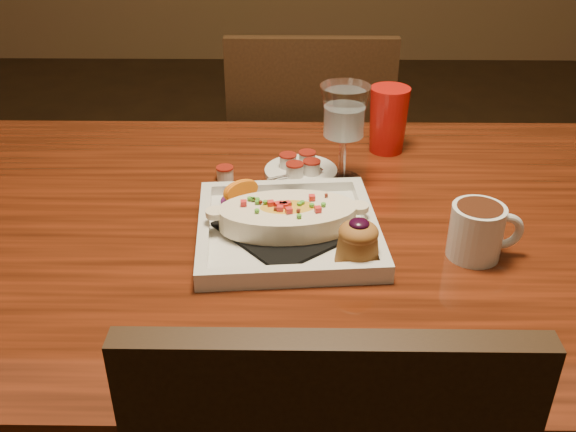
{
  "coord_description": "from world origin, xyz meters",
  "views": [
    {
      "loc": [
        -0.03,
        -0.94,
        1.31
      ],
      "look_at": [
        -0.05,
        -0.02,
        0.77
      ],
      "focal_mm": 40.0,
      "sensor_mm": 36.0,
      "label": 1
    }
  ],
  "objects_px": {
    "table": "(314,267)",
    "red_tumbler": "(388,120)",
    "goblet": "(344,117)",
    "plate": "(293,224)",
    "saucer": "(300,169)",
    "chair_far": "(308,180)",
    "coffee_mug": "(478,229)"
  },
  "relations": [
    {
      "from": "table",
      "to": "coffee_mug",
      "type": "relative_size",
      "value": 12.96
    },
    {
      "from": "table",
      "to": "red_tumbler",
      "type": "bearing_deg",
      "value": 62.19
    },
    {
      "from": "goblet",
      "to": "red_tumbler",
      "type": "height_order",
      "value": "goblet"
    },
    {
      "from": "table",
      "to": "red_tumbler",
      "type": "xyz_separation_m",
      "value": [
        0.16,
        0.29,
        0.16
      ]
    },
    {
      "from": "table",
      "to": "chair_far",
      "type": "xyz_separation_m",
      "value": [
        -0.0,
        0.63,
        -0.15
      ]
    },
    {
      "from": "goblet",
      "to": "red_tumbler",
      "type": "relative_size",
      "value": 1.4
    },
    {
      "from": "plate",
      "to": "red_tumbler",
      "type": "distance_m",
      "value": 0.4
    },
    {
      "from": "goblet",
      "to": "coffee_mug",
      "type": "bearing_deg",
      "value": -51.8
    },
    {
      "from": "plate",
      "to": "red_tumbler",
      "type": "bearing_deg",
      "value": 56.18
    },
    {
      "from": "chair_far",
      "to": "coffee_mug",
      "type": "height_order",
      "value": "chair_far"
    },
    {
      "from": "goblet",
      "to": "red_tumbler",
      "type": "xyz_separation_m",
      "value": [
        0.1,
        0.15,
        -0.06
      ]
    },
    {
      "from": "table",
      "to": "plate",
      "type": "bearing_deg",
      "value": -123.38
    },
    {
      "from": "coffee_mug",
      "to": "saucer",
      "type": "xyz_separation_m",
      "value": [
        -0.27,
        0.28,
        -0.03
      ]
    },
    {
      "from": "saucer",
      "to": "red_tumbler",
      "type": "xyz_separation_m",
      "value": [
        0.18,
        0.12,
        0.06
      ]
    },
    {
      "from": "goblet",
      "to": "red_tumbler",
      "type": "bearing_deg",
      "value": 55.84
    },
    {
      "from": "coffee_mug",
      "to": "table",
      "type": "bearing_deg",
      "value": 154.23
    },
    {
      "from": "plate",
      "to": "goblet",
      "type": "height_order",
      "value": "goblet"
    },
    {
      "from": "saucer",
      "to": "plate",
      "type": "bearing_deg",
      "value": -92.97
    },
    {
      "from": "saucer",
      "to": "chair_far",
      "type": "bearing_deg",
      "value": 86.84
    },
    {
      "from": "table",
      "to": "saucer",
      "type": "distance_m",
      "value": 0.21
    },
    {
      "from": "coffee_mug",
      "to": "saucer",
      "type": "bearing_deg",
      "value": 131.02
    },
    {
      "from": "chair_far",
      "to": "saucer",
      "type": "height_order",
      "value": "chair_far"
    },
    {
      "from": "table",
      "to": "coffee_mug",
      "type": "xyz_separation_m",
      "value": [
        0.25,
        -0.1,
        0.14
      ]
    },
    {
      "from": "coffee_mug",
      "to": "red_tumbler",
      "type": "distance_m",
      "value": 0.41
    },
    {
      "from": "coffee_mug",
      "to": "saucer",
      "type": "height_order",
      "value": "coffee_mug"
    },
    {
      "from": "chair_far",
      "to": "saucer",
      "type": "bearing_deg",
      "value": 86.84
    },
    {
      "from": "chair_far",
      "to": "goblet",
      "type": "relative_size",
      "value": 4.88
    },
    {
      "from": "coffee_mug",
      "to": "plate",
      "type": "bearing_deg",
      "value": 167.57
    },
    {
      "from": "plate",
      "to": "saucer",
      "type": "height_order",
      "value": "plate"
    },
    {
      "from": "plate",
      "to": "goblet",
      "type": "relative_size",
      "value": 1.65
    },
    {
      "from": "coffee_mug",
      "to": "red_tumbler",
      "type": "relative_size",
      "value": 0.85
    },
    {
      "from": "table",
      "to": "chair_far",
      "type": "height_order",
      "value": "chair_far"
    }
  ]
}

